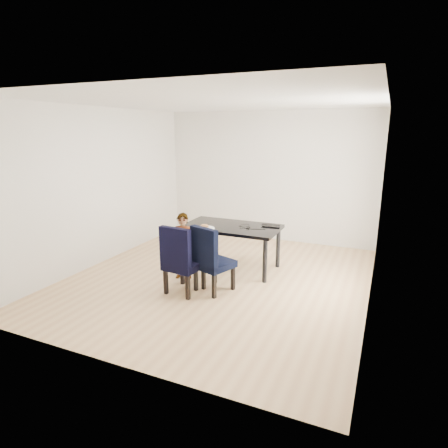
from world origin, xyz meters
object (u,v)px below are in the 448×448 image
at_px(laptop, 271,225).
at_px(plate, 205,228).
at_px(dining_table, 231,247).
at_px(chair_left, 184,259).
at_px(child, 183,246).
at_px(chair_right, 214,258).

bearing_deg(laptop, plate, 30.54).
bearing_deg(dining_table, chair_left, -101.96).
relative_size(child, plate, 3.52).
relative_size(chair_right, laptop, 3.25).
bearing_deg(chair_left, chair_right, 35.68).
height_order(dining_table, chair_right, chair_right).
bearing_deg(chair_right, laptop, 87.70).
bearing_deg(dining_table, plate, -131.58).
height_order(chair_right, plate, chair_right).
relative_size(child, laptop, 3.46).
relative_size(dining_table, laptop, 5.22).
height_order(chair_right, laptop, chair_right).
xyz_separation_m(chair_right, plate, (-0.44, 0.60, 0.26)).
xyz_separation_m(child, plate, (0.21, 0.37, 0.23)).
relative_size(chair_left, child, 0.96).
xyz_separation_m(chair_right, laptop, (0.48, 1.22, 0.26)).
bearing_deg(chair_left, plate, 100.46).
xyz_separation_m(dining_table, laptop, (0.61, 0.27, 0.39)).
xyz_separation_m(chair_left, plate, (-0.06, 0.81, 0.25)).
distance_m(dining_table, child, 0.90).
distance_m(dining_table, plate, 0.60).
bearing_deg(chair_right, child, 179.86).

